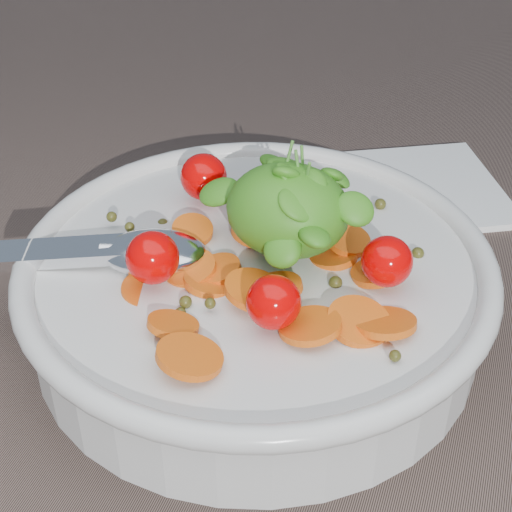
% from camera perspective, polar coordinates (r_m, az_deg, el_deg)
% --- Properties ---
extents(ground, '(6.00, 6.00, 0.00)m').
position_cam_1_polar(ground, '(0.50, -0.26, -7.60)').
color(ground, brown).
rests_on(ground, ground).
extents(bowl, '(0.32, 0.30, 0.13)m').
position_cam_1_polar(bowl, '(0.50, 0.01, -2.20)').
color(bowl, silver).
rests_on(bowl, ground).
extents(napkin, '(0.20, 0.19, 0.01)m').
position_cam_1_polar(napkin, '(0.67, 10.92, 4.77)').
color(napkin, white).
rests_on(napkin, ground).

